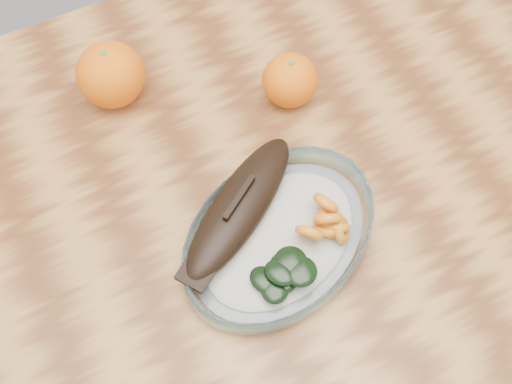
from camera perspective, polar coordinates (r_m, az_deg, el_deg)
ground at (r=1.46m, az=-1.54°, el=-15.83°), size 3.00×3.00×0.00m
dining_table at (r=0.83m, az=-2.61°, el=-6.19°), size 1.20×0.80×0.75m
plated_meal at (r=0.72m, az=1.96°, el=-3.77°), size 0.58×0.58×0.08m
orange_left at (r=0.83m, az=-12.80°, el=10.14°), size 0.09×0.09×0.09m
orange_right at (r=0.81m, az=3.03°, el=9.88°), size 0.07×0.07×0.07m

